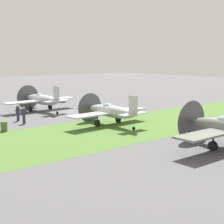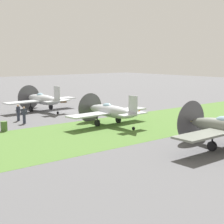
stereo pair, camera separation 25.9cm
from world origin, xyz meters
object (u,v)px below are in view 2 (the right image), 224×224
at_px(airplane_wingman, 110,111).
at_px(ground_crew_chief, 24,115).
at_px(airplane_lead, 42,99).
at_px(runway_marker_cone, 139,111).
at_px(ground_crew_mechanic, 18,112).
at_px(fuel_drum, 4,126).
at_px(supply_crate, 63,100).

xyz_separation_m(airplane_wingman, ground_crew_chief, (-6.27, 6.13, -0.48)).
bearing_deg(airplane_lead, runway_marker_cone, -48.95).
distance_m(airplane_wingman, ground_crew_chief, 8.78).
relative_size(ground_crew_mechanic, runway_marker_cone, 3.93).
bearing_deg(runway_marker_cone, ground_crew_chief, 171.34).
height_order(airplane_wingman, ground_crew_mechanic, airplane_wingman).
height_order(ground_crew_chief, fuel_drum, ground_crew_chief).
relative_size(ground_crew_chief, supply_crate, 1.92).
bearing_deg(ground_crew_chief, airplane_wingman, 156.05).
relative_size(airplane_lead, supply_crate, 10.75).
bearing_deg(airplane_wingman, fuel_drum, 154.33).
bearing_deg(supply_crate, airplane_lead, -138.43).
height_order(airplane_lead, ground_crew_mechanic, airplane_lead).
xyz_separation_m(airplane_wingman, runway_marker_cone, (7.73, 4.00, -1.17)).
distance_m(ground_crew_chief, runway_marker_cone, 14.17).
bearing_deg(ground_crew_chief, ground_crew_mechanic, -75.31).
xyz_separation_m(airplane_lead, runway_marker_cone, (8.59, -8.52, -1.22)).
xyz_separation_m(airplane_wingman, ground_crew_mechanic, (-6.08, 7.96, -0.48)).
xyz_separation_m(ground_crew_chief, ground_crew_mechanic, (0.18, 1.83, 0.00)).
relative_size(fuel_drum, runway_marker_cone, 2.05).
relative_size(airplane_wingman, supply_crate, 10.37).
distance_m(airplane_lead, runway_marker_cone, 12.16).
relative_size(airplane_lead, runway_marker_cone, 22.00).
distance_m(airplane_lead, airplane_wingman, 12.54).
distance_m(ground_crew_chief, supply_crate, 17.02).
relative_size(airplane_lead, ground_crew_mechanic, 5.59).
bearing_deg(airplane_lead, ground_crew_chief, -134.44).
xyz_separation_m(ground_crew_chief, fuel_drum, (-3.02, -2.25, -0.46)).
xyz_separation_m(airplane_lead, airplane_wingman, (0.86, -12.51, -0.05)).
xyz_separation_m(airplane_lead, ground_crew_mechanic, (-5.22, -4.56, -0.53)).
relative_size(supply_crate, runway_marker_cone, 2.05).
height_order(fuel_drum, supply_crate, fuel_drum).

